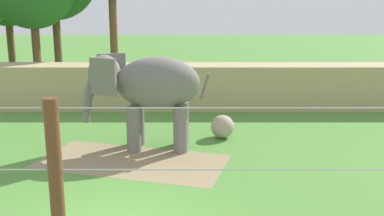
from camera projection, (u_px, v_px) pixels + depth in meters
dirt_patch at (132, 161)px, 14.19m from camera, size 6.29×4.30×0.01m
embankment_wall at (153, 86)px, 21.14m from camera, size 36.00×1.80×2.03m
elephant at (148, 87)px, 15.05m from camera, size 4.27×1.80×3.16m
enrichment_ball at (223, 127)px, 16.55m from camera, size 0.85×0.85×0.85m
cable_fence at (65, 214)px, 6.76m from camera, size 12.46×0.21×3.53m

